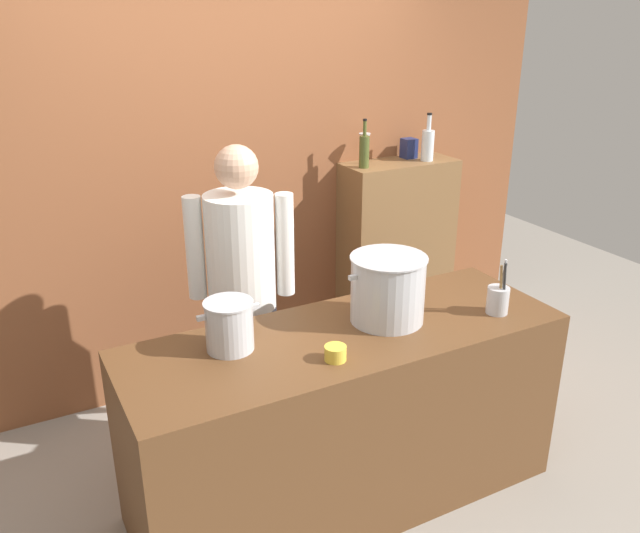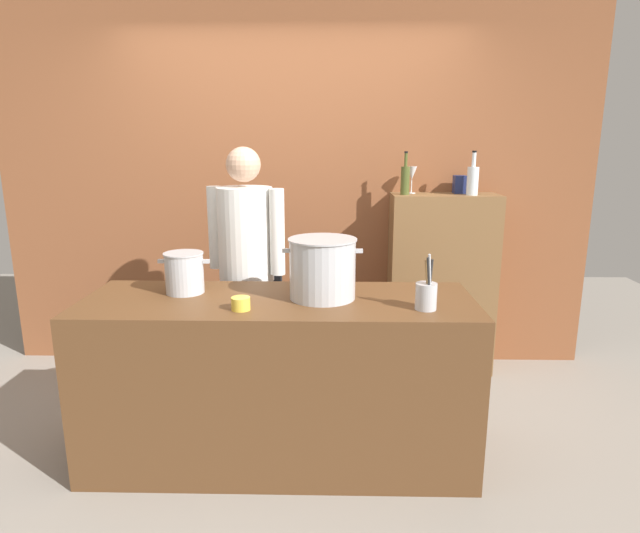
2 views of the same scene
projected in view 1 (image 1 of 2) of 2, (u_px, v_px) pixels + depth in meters
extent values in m
plane|color=gray|center=(344.00, 494.00, 3.25)|extent=(8.00, 8.00, 0.00)
cube|color=brown|center=(229.00, 144.00, 3.84)|extent=(4.40, 0.10, 3.00)
cube|color=brown|center=(345.00, 418.00, 3.09)|extent=(2.03, 0.70, 0.90)
cube|color=brown|center=(396.00, 257.00, 4.46)|extent=(0.76, 0.32, 1.32)
cylinder|color=black|center=(265.00, 376.00, 3.49)|extent=(0.14, 0.14, 0.84)
cylinder|color=black|center=(228.00, 378.00, 3.47)|extent=(0.14, 0.14, 0.84)
cylinder|color=white|center=(240.00, 252.00, 3.22)|extent=(0.34, 0.34, 0.58)
cube|color=black|center=(243.00, 282.00, 3.47)|extent=(0.29, 0.13, 0.52)
cylinder|color=white|center=(285.00, 245.00, 3.23)|extent=(0.09, 0.09, 0.52)
cylinder|color=white|center=(195.00, 248.00, 3.19)|extent=(0.09, 0.09, 0.52)
sphere|color=tan|center=(236.00, 167.00, 3.06)|extent=(0.21, 0.21, 0.21)
cylinder|color=#B7BABF|center=(388.00, 290.00, 2.98)|extent=(0.34, 0.34, 0.30)
cylinder|color=#B7BABF|center=(389.00, 258.00, 2.92)|extent=(0.35, 0.35, 0.01)
cube|color=#B7BABF|center=(353.00, 278.00, 2.87)|extent=(0.04, 0.02, 0.02)
cube|color=#B7BABF|center=(422.00, 263.00, 3.03)|extent=(0.04, 0.02, 0.02)
cylinder|color=#B7BABF|center=(229.00, 326.00, 2.75)|extent=(0.20, 0.20, 0.21)
cylinder|color=#B7BABF|center=(228.00, 303.00, 2.70)|extent=(0.21, 0.21, 0.01)
cube|color=#B7BABF|center=(201.00, 318.00, 2.67)|extent=(0.04, 0.02, 0.02)
cube|color=#B7BABF|center=(255.00, 306.00, 2.77)|extent=(0.04, 0.02, 0.02)
cylinder|color=#B7BABF|center=(498.00, 300.00, 3.09)|extent=(0.10, 0.10, 0.13)
cylinder|color=#262626|center=(504.00, 287.00, 3.04)|extent=(0.03, 0.02, 0.24)
cylinder|color=#262626|center=(501.00, 286.00, 3.07)|extent=(0.02, 0.04, 0.23)
cylinder|color=olive|center=(501.00, 287.00, 3.05)|extent=(0.04, 0.02, 0.23)
cylinder|color=#B7BABF|center=(503.00, 284.00, 3.05)|extent=(0.03, 0.03, 0.26)
cylinder|color=yellow|center=(335.00, 353.00, 2.68)|extent=(0.09, 0.09, 0.06)
cylinder|color=#475123|center=(364.00, 152.00, 4.02)|extent=(0.06, 0.06, 0.20)
cylinder|color=#475123|center=(365.00, 128.00, 3.96)|extent=(0.02, 0.02, 0.09)
cylinder|color=black|center=(365.00, 120.00, 3.95)|extent=(0.03, 0.03, 0.01)
cylinder|color=silver|center=(428.00, 146.00, 4.20)|extent=(0.08, 0.08, 0.19)
cylinder|color=silver|center=(429.00, 123.00, 4.15)|extent=(0.03, 0.03, 0.10)
cylinder|color=black|center=(430.00, 114.00, 4.13)|extent=(0.03, 0.03, 0.01)
cylinder|color=silver|center=(364.00, 163.00, 4.16)|extent=(0.06, 0.06, 0.01)
cylinder|color=silver|center=(364.00, 156.00, 4.14)|extent=(0.01, 0.01, 0.09)
cone|color=silver|center=(365.00, 141.00, 4.10)|extent=(0.07, 0.07, 0.10)
cube|color=navy|center=(409.00, 148.00, 4.29)|extent=(0.09, 0.09, 0.13)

